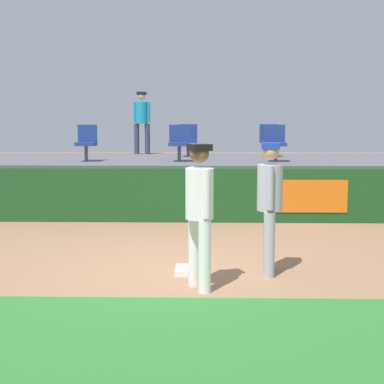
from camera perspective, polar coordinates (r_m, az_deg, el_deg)
ground_plane at (r=8.10m, az=-2.12°, el=-7.79°), size 60.00×60.00×0.00m
grass_foreground_strip at (r=5.57m, az=-3.84°, el=-14.83°), size 18.00×2.80×0.01m
first_base at (r=7.93m, az=-0.17°, el=-7.81°), size 0.40×0.40×0.08m
player_fielder_home at (r=7.00m, az=0.75°, el=-1.43°), size 0.45×0.58×1.80m
player_runner_visitor at (r=7.75m, az=7.76°, el=-0.69°), size 0.37×0.50×1.79m
field_wall at (r=11.79m, az=-0.93°, el=-0.30°), size 18.00×0.26×1.11m
bleacher_platform at (r=14.34m, az=-0.58°, el=1.10°), size 18.00×4.80×1.15m
seat_front_left at (r=13.41m, az=-10.48°, el=5.05°), size 0.44×0.44×0.84m
seat_front_center at (r=13.14m, az=-1.27°, el=5.13°), size 0.48×0.44×0.84m
seat_back_center at (r=14.93m, az=-0.38°, el=5.37°), size 0.47×0.44×0.84m
seat_back_right at (r=15.02m, az=7.70°, el=5.32°), size 0.48×0.44×0.84m
seat_front_right at (r=13.22m, az=8.31°, el=5.07°), size 0.47×0.44×0.84m
spectator_hooded at (r=16.12m, az=-5.03°, el=7.35°), size 0.48×0.37×1.72m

